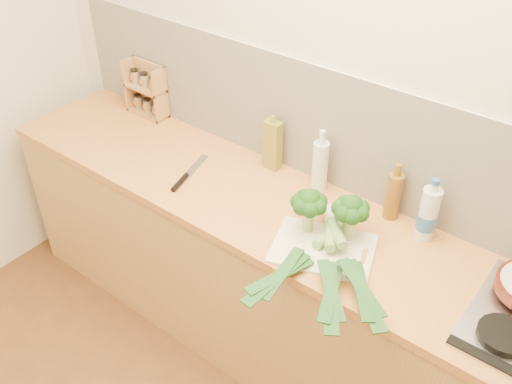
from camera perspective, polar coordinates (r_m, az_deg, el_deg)
room_shell at (r=2.44m, az=8.83°, el=5.71°), size 3.50×3.50×3.50m
counter at (r=2.69m, az=4.19°, el=-10.09°), size 3.20×0.62×0.90m
chopping_board at (r=2.24m, az=6.73°, el=-5.64°), size 0.46×0.40×0.01m
broccoli_left at (r=2.23m, az=5.33°, el=-1.14°), size 0.15×0.15×0.19m
broccoli_right at (r=2.21m, az=9.46°, el=-1.78°), size 0.15×0.15×0.20m
leek_front at (r=2.20m, az=5.71°, el=-5.57°), size 0.12×0.64×0.04m
leek_mid at (r=2.17m, az=7.42°, el=-5.75°), size 0.40×0.59×0.04m
leek_back at (r=2.17m, az=8.65°, el=-5.31°), size 0.54×0.50×0.04m
chefs_knife at (r=2.61m, az=-7.20°, el=1.39°), size 0.12×0.32×0.02m
spice_rack at (r=3.13m, az=-10.77°, el=9.81°), size 0.24×0.10×0.29m
oil_tin at (r=2.62m, az=1.66°, el=4.76°), size 0.08×0.05×0.27m
glass_bottle at (r=2.49m, az=6.43°, el=2.68°), size 0.07×0.07×0.30m
amber_bottle at (r=2.39m, az=13.58°, el=-0.31°), size 0.06×0.06×0.26m
water_bottle at (r=2.32m, az=16.80°, el=-2.25°), size 0.08×0.08×0.26m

